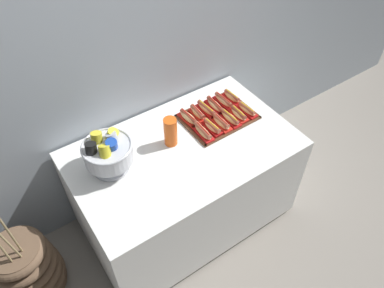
{
  "coord_description": "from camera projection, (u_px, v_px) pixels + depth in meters",
  "views": [
    {
      "loc": [
        -0.86,
        -1.36,
        2.5
      ],
      "look_at": [
        0.05,
        -0.02,
        0.81
      ],
      "focal_mm": 34.79,
      "sensor_mm": 36.0,
      "label": 1
    }
  ],
  "objects": [
    {
      "name": "ground_plane",
      "position": [
        185.0,
        216.0,
        2.92
      ],
      "size": [
        10.0,
        10.0,
        0.0
      ],
      "primitive_type": "plane",
      "color": "gray"
    },
    {
      "name": "back_wall",
      "position": [
        137.0,
        40.0,
        2.26
      ],
      "size": [
        6.0,
        0.1,
        2.6
      ],
      "primitive_type": "cube",
      "color": "#9EA8B2",
      "rests_on": "ground_plane"
    },
    {
      "name": "buffet_table",
      "position": [
        184.0,
        184.0,
        2.62
      ],
      "size": [
        1.44,
        0.87,
        0.78
      ],
      "color": "white",
      "rests_on": "ground_plane"
    },
    {
      "name": "floor_vase",
      "position": [
        27.0,
        269.0,
        2.37
      ],
      "size": [
        0.43,
        0.43,
        1.09
      ],
      "color": "brown",
      "rests_on": "ground_plane"
    },
    {
      "name": "serving_tray",
      "position": [
        218.0,
        117.0,
        2.55
      ],
      "size": [
        0.48,
        0.37,
        0.01
      ],
      "color": "#56331E",
      "rests_on": "buffet_table"
    },
    {
      "name": "hot_dog_0",
      "position": [
        203.0,
        132.0,
        2.41
      ],
      "size": [
        0.07,
        0.18,
        0.06
      ],
      "color": "red",
      "rests_on": "serving_tray"
    },
    {
      "name": "hot_dog_1",
      "position": [
        212.0,
        127.0,
        2.43
      ],
      "size": [
        0.07,
        0.16,
        0.06
      ],
      "color": "#B21414",
      "rests_on": "serving_tray"
    },
    {
      "name": "hot_dog_2",
      "position": [
        221.0,
        123.0,
        2.46
      ],
      "size": [
        0.07,
        0.17,
        0.06
      ],
      "color": "red",
      "rests_on": "serving_tray"
    },
    {
      "name": "hot_dog_3",
      "position": [
        230.0,
        118.0,
        2.49
      ],
      "size": [
        0.07,
        0.18,
        0.06
      ],
      "color": "#B21414",
      "rests_on": "serving_tray"
    },
    {
      "name": "hot_dog_4",
      "position": [
        239.0,
        114.0,
        2.52
      ],
      "size": [
        0.07,
        0.16,
        0.06
      ],
      "color": "red",
      "rests_on": "serving_tray"
    },
    {
      "name": "hot_dog_5",
      "position": [
        247.0,
        110.0,
        2.55
      ],
      "size": [
        0.07,
        0.17,
        0.06
      ],
      "color": "#B21414",
      "rests_on": "serving_tray"
    },
    {
      "name": "hot_dog_6",
      "position": [
        188.0,
        118.0,
        2.5
      ],
      "size": [
        0.08,
        0.18,
        0.06
      ],
      "color": "red",
      "rests_on": "serving_tray"
    },
    {
      "name": "hot_dog_7",
      "position": [
        198.0,
        113.0,
        2.53
      ],
      "size": [
        0.07,
        0.16,
        0.06
      ],
      "color": "red",
      "rests_on": "serving_tray"
    },
    {
      "name": "hot_dog_8",
      "position": [
        206.0,
        109.0,
        2.56
      ],
      "size": [
        0.07,
        0.19,
        0.06
      ],
      "color": "#B21414",
      "rests_on": "serving_tray"
    },
    {
      "name": "hot_dog_9",
      "position": [
        215.0,
        105.0,
        2.59
      ],
      "size": [
        0.07,
        0.18,
        0.06
      ],
      "color": "#B21414",
      "rests_on": "serving_tray"
    },
    {
      "name": "hot_dog_10",
      "position": [
        223.0,
        101.0,
        2.62
      ],
      "size": [
        0.06,
        0.18,
        0.06
      ],
      "color": "red",
      "rests_on": "serving_tray"
    },
    {
      "name": "hot_dog_11",
      "position": [
        232.0,
        97.0,
        2.64
      ],
      "size": [
        0.07,
        0.16,
        0.06
      ],
      "color": "#B21414",
      "rests_on": "serving_tray"
    },
    {
      "name": "punch_bowl",
      "position": [
        108.0,
        152.0,
        2.14
      ],
      "size": [
        0.3,
        0.3,
        0.26
      ],
      "color": "silver",
      "rests_on": "buffet_table"
    },
    {
      "name": "cup_stack",
      "position": [
        171.0,
        132.0,
        2.31
      ],
      "size": [
        0.08,
        0.08,
        0.2
      ],
      "color": "#EA5B19",
      "rests_on": "buffet_table"
    }
  ]
}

